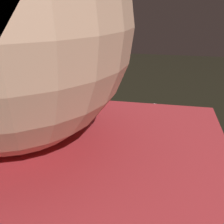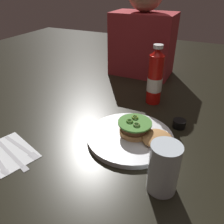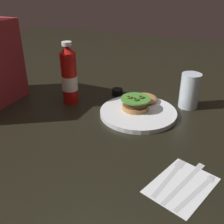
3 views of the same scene
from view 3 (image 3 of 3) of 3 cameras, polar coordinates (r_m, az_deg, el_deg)
name	(u,v)px [view 3 (image 3 of 3)]	position (r m, az deg, el deg)	size (l,w,h in m)	color
ground_plane	(122,121)	(0.99, 2.14, -1.89)	(3.00, 3.00, 0.00)	black
dinner_plate	(138,113)	(1.03, 5.62, -0.12)	(0.29, 0.29, 0.02)	white
burger_sandwich	(139,102)	(1.05, 5.81, 2.25)	(0.19, 0.12, 0.05)	#B57E46
ketchup_bottle	(69,77)	(1.10, -9.15, 7.50)	(0.06, 0.06, 0.25)	#B80F0B
water_glass	(190,91)	(1.11, 16.31, 4.41)	(0.08, 0.08, 0.14)	silver
condiment_cup	(117,92)	(1.19, 1.17, 4.29)	(0.05, 0.05, 0.03)	black
napkin	(182,185)	(0.73, 14.71, -14.91)	(0.18, 0.13, 0.00)	white
spoon_utensil	(202,186)	(0.74, 18.70, -14.80)	(0.17, 0.08, 0.00)	silver
butter_knife	(187,179)	(0.75, 15.75, -13.65)	(0.20, 0.08, 0.00)	silver
fork_utensil	(172,173)	(0.75, 12.71, -12.72)	(0.18, 0.06, 0.00)	silver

